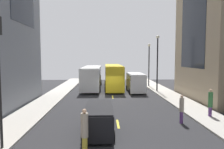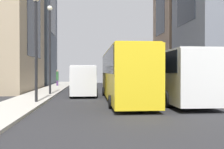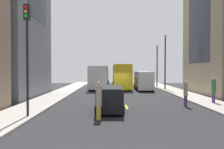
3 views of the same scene
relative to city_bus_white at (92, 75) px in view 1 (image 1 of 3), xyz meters
name	(u,v)px [view 1 (image 1 of 3)]	position (x,y,z in m)	size (l,w,h in m)	color
ground_plane	(113,97)	(2.92, -7.45, -2.01)	(41.04, 41.04, 0.00)	#28282B
sidewalk_west	(53,97)	(-4.21, -7.45, -1.93)	(2.78, 44.00, 0.15)	#B2ADA3
sidewalk_east	(171,96)	(10.05, -7.45, -1.93)	(2.78, 44.00, 0.15)	#B2ADA3
lane_stripe_1	(118,124)	(2.92, -17.95, -2.00)	(0.16, 2.00, 0.01)	yellow
lane_stripe_2	(113,97)	(2.92, -7.45, -2.00)	(0.16, 2.00, 0.01)	yellow
lane_stripe_3	(110,86)	(2.92, 3.05, -2.00)	(0.16, 2.00, 0.01)	yellow
lane_stripe_4	(109,79)	(2.92, 13.55, -2.00)	(0.16, 2.00, 0.01)	yellow
building_east_1	(224,28)	(15.12, -9.39, 5.99)	(7.03, 11.32, 16.00)	tan
city_bus_white	(92,75)	(0.00, 0.00, 0.00)	(2.81, 12.27, 3.35)	silver
streetcar_yellow	(113,75)	(3.31, 0.15, 0.11)	(2.70, 12.17, 3.59)	yellow
delivery_van_white	(136,81)	(6.24, -3.78, -0.50)	(2.25, 5.44, 2.58)	white
car_black_0	(99,117)	(1.62, -19.59, -1.01)	(1.90, 4.57, 1.69)	black
pedestrian_waiting_curb	(182,108)	(7.49, -17.91, -0.91)	(0.32, 0.32, 2.06)	#593372
pedestrian_crossing_mid	(210,102)	(10.21, -16.66, -0.73)	(0.35, 0.35, 2.14)	#593372
pedestrian_crossing_near	(85,130)	(1.00, -22.45, -0.85)	(0.37, 0.37, 2.20)	gold
streetlamp_near	(157,57)	(9.16, -3.95, 2.75)	(0.44, 0.44, 7.59)	black
streetlamp_far	(149,60)	(9.16, 1.57, 2.35)	(0.44, 0.44, 6.85)	black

